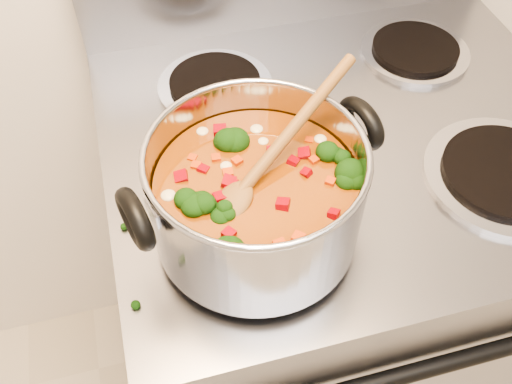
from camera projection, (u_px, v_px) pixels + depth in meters
electric_range at (322, 282)px, 1.22m from camera, size 0.74×0.67×1.08m
stockpot at (256, 196)px, 0.68m from camera, size 0.32×0.26×0.15m
wooden_spoon at (263, 164)px, 0.65m from camera, size 0.23×0.17×0.09m
cooktop_crumbs at (285, 208)px, 0.76m from camera, size 0.21×0.35×0.01m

